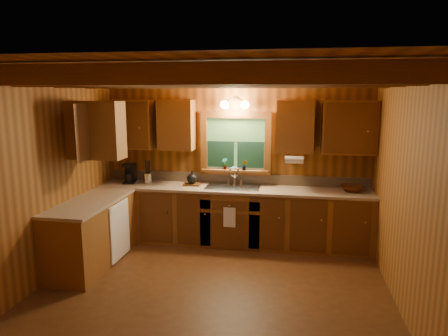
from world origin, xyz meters
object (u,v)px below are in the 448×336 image
Objects in this scene: cutting_board at (192,184)px; coffee_maker at (130,173)px; sink at (233,190)px; wicker_basket at (352,189)px.

coffee_maker is at bearing 176.52° from cutting_board.
sink is 1.71m from coffee_maker.
wicker_basket is (1.78, 0.05, 0.09)m from sink.
sink reaches higher than wicker_basket.
coffee_maker is 3.48m from wicker_basket.
coffee_maker is at bearing -179.86° from wicker_basket.
sink is 2.43× the size of wicker_basket.
sink reaches higher than cutting_board.
coffee_maker reaches higher than cutting_board.
sink is 3.10× the size of cutting_board.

